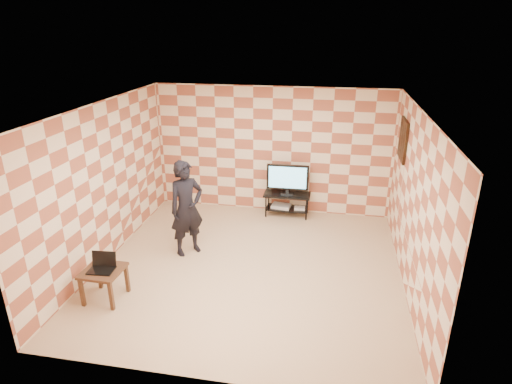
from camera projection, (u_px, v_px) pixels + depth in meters
floor at (250, 268)px, 7.27m from camera, size 5.00×5.00×0.00m
wall_back at (272, 151)px, 9.05m from camera, size 5.00×0.02×2.70m
wall_front at (203, 282)px, 4.48m from camera, size 5.00×0.02×2.70m
wall_left at (104, 184)px, 7.19m from camera, size 0.02×5.00×2.70m
wall_right at (414, 205)px, 6.35m from camera, size 0.02×5.00×2.70m
ceiling at (249, 109)px, 6.27m from camera, size 5.00×5.00×0.02m
wall_art at (403, 140)px, 7.55m from camera, size 0.04×0.72×0.72m
tv_stand at (287, 199)px, 9.12m from camera, size 0.98×0.44×0.50m
tv at (288, 178)px, 8.93m from camera, size 0.88×0.17×0.64m
dvd_player at (281, 206)px, 9.19m from camera, size 0.43×0.33×0.07m
game_console at (300, 208)px, 9.10m from camera, size 0.23×0.17×0.05m
side_table at (103, 275)px, 6.31m from camera, size 0.58×0.58×0.50m
laptop at (102, 266)px, 6.27m from camera, size 0.39×0.32×0.24m
person at (187, 208)px, 7.45m from camera, size 0.73×0.74×1.72m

